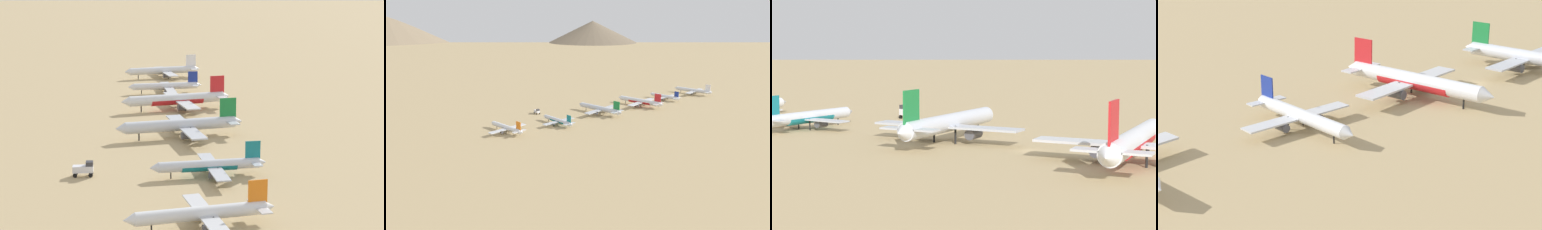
% 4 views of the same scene
% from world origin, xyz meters
% --- Properties ---
extents(ground_plane, '(1800.00, 1800.00, 0.00)m').
position_xyz_m(ground_plane, '(0.00, 0.00, 0.00)').
color(ground_plane, tan).
extents(parked_jet_0, '(36.84, 29.93, 10.62)m').
position_xyz_m(parked_jet_0, '(-13.66, -94.13, 3.58)').
color(parked_jet_0, silver).
rests_on(parked_jet_0, ground).
extents(parked_jet_1, '(31.09, 25.25, 8.96)m').
position_xyz_m(parked_jet_1, '(-7.13, -55.30, 3.02)').
color(parked_jet_1, silver).
rests_on(parked_jet_1, ground).
extents(parked_jet_2, '(41.94, 34.08, 12.09)m').
position_xyz_m(parked_jet_2, '(-4.84, -21.69, 4.02)').
color(parked_jet_2, silver).
rests_on(parked_jet_2, ground).
extents(parked_jet_3, '(41.02, 33.28, 11.84)m').
position_xyz_m(parked_jet_3, '(2.57, 19.14, 3.99)').
color(parked_jet_3, silver).
rests_on(parked_jet_3, ground).
extents(parked_jet_4, '(30.54, 24.80, 8.81)m').
position_xyz_m(parked_jet_4, '(4.38, 59.89, 2.93)').
color(parked_jet_4, silver).
rests_on(parked_jet_4, ground).
extents(parked_jet_5, '(32.46, 26.33, 9.37)m').
position_xyz_m(parked_jet_5, '(14.70, 93.41, 3.16)').
color(parked_jet_5, silver).
rests_on(parked_jet_5, ground).
extents(service_truck, '(5.48, 3.37, 3.90)m').
position_xyz_m(service_truck, '(35.73, 52.27, 2.08)').
color(service_truck, silver).
rests_on(service_truck, ground).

